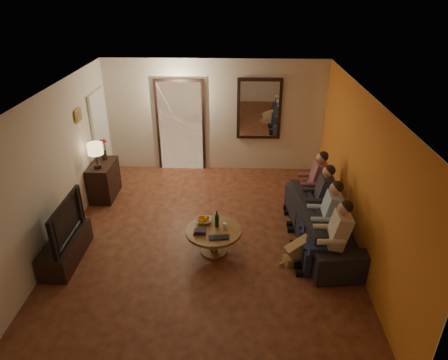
{
  "coord_description": "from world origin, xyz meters",
  "views": [
    {
      "loc": [
        0.51,
        -5.79,
        4.17
      ],
      "look_at": [
        0.3,
        0.3,
        1.05
      ],
      "focal_mm": 32.0,
      "sensor_mm": 36.0,
      "label": 1
    }
  ],
  "objects_px": {
    "sofa": "(326,222)",
    "person_b": "(325,219)",
    "wine_bottle": "(217,219)",
    "coffee_table": "(214,241)",
    "table_lamp": "(96,156)",
    "bowl": "(204,221)",
    "tv": "(60,221)",
    "person_a": "(333,241)",
    "dresser": "(104,180)",
    "person_c": "(319,201)",
    "person_d": "(313,185)",
    "dog": "(300,248)",
    "laptop": "(219,239)",
    "tv_stand": "(66,249)"
  },
  "relations": [
    {
      "from": "tv",
      "to": "person_a",
      "type": "relative_size",
      "value": 0.98
    },
    {
      "from": "person_c",
      "to": "wine_bottle",
      "type": "distance_m",
      "value": 1.9
    },
    {
      "from": "person_c",
      "to": "bowl",
      "type": "xyz_separation_m",
      "value": [
        -2.02,
        -0.53,
        -0.12
      ]
    },
    {
      "from": "table_lamp",
      "to": "sofa",
      "type": "bearing_deg",
      "value": -15.37
    },
    {
      "from": "person_d",
      "to": "dog",
      "type": "bearing_deg",
      "value": -105.76
    },
    {
      "from": "sofa",
      "to": "laptop",
      "type": "height_order",
      "value": "sofa"
    },
    {
      "from": "tv",
      "to": "dog",
      "type": "relative_size",
      "value": 2.09
    },
    {
      "from": "tv_stand",
      "to": "wine_bottle",
      "type": "bearing_deg",
      "value": 8.71
    },
    {
      "from": "table_lamp",
      "to": "person_a",
      "type": "bearing_deg",
      "value": -26.27
    },
    {
      "from": "sofa",
      "to": "person_a",
      "type": "bearing_deg",
      "value": 168.4
    },
    {
      "from": "tv_stand",
      "to": "laptop",
      "type": "distance_m",
      "value": 2.51
    },
    {
      "from": "dresser",
      "to": "tv_stand",
      "type": "xyz_separation_m",
      "value": [
        0.0,
        -2.14,
        -0.17
      ]
    },
    {
      "from": "person_a",
      "to": "bowl",
      "type": "distance_m",
      "value": 2.13
    },
    {
      "from": "sofa",
      "to": "dog",
      "type": "bearing_deg",
      "value": 135.44
    },
    {
      "from": "dresser",
      "to": "person_d",
      "type": "bearing_deg",
      "value": -6.9
    },
    {
      "from": "coffee_table",
      "to": "person_a",
      "type": "bearing_deg",
      "value": -13.84
    },
    {
      "from": "sofa",
      "to": "table_lamp",
      "type": "bearing_deg",
      "value": 69.37
    },
    {
      "from": "wine_bottle",
      "to": "laptop",
      "type": "bearing_deg",
      "value": -82.5
    },
    {
      "from": "sofa",
      "to": "person_b",
      "type": "relative_size",
      "value": 2.06
    },
    {
      "from": "coffee_table",
      "to": "laptop",
      "type": "distance_m",
      "value": 0.38
    },
    {
      "from": "tv_stand",
      "to": "person_d",
      "type": "xyz_separation_m",
      "value": [
        4.24,
        1.62,
        0.39
      ]
    },
    {
      "from": "wine_bottle",
      "to": "bowl",
      "type": "bearing_deg",
      "value": 152.45
    },
    {
      "from": "dresser",
      "to": "coffee_table",
      "type": "xyz_separation_m",
      "value": [
        2.4,
        -1.86,
        -0.15
      ]
    },
    {
      "from": "table_lamp",
      "to": "laptop",
      "type": "xyz_separation_m",
      "value": [
        2.5,
        -1.92,
        -0.56
      ]
    },
    {
      "from": "person_d",
      "to": "wine_bottle",
      "type": "height_order",
      "value": "person_d"
    },
    {
      "from": "tv",
      "to": "table_lamp",
      "type": "bearing_deg",
      "value": 0.0
    },
    {
      "from": "coffee_table",
      "to": "table_lamp",
      "type": "bearing_deg",
      "value": 145.66
    },
    {
      "from": "person_c",
      "to": "wine_bottle",
      "type": "height_order",
      "value": "person_c"
    },
    {
      "from": "tv_stand",
      "to": "laptop",
      "type": "bearing_deg",
      "value": -0.1
    },
    {
      "from": "dresser",
      "to": "person_b",
      "type": "xyz_separation_m",
      "value": [
        4.24,
        -1.71,
        0.22
      ]
    },
    {
      "from": "tv_stand",
      "to": "bowl",
      "type": "relative_size",
      "value": 4.76
    },
    {
      "from": "laptop",
      "to": "person_a",
      "type": "bearing_deg",
      "value": -11.3
    },
    {
      "from": "dog",
      "to": "bowl",
      "type": "height_order",
      "value": "dog"
    },
    {
      "from": "person_c",
      "to": "bowl",
      "type": "distance_m",
      "value": 2.09
    },
    {
      "from": "person_b",
      "to": "coffee_table",
      "type": "xyz_separation_m",
      "value": [
        -1.84,
        -0.15,
        -0.38
      ]
    },
    {
      "from": "coffee_table",
      "to": "bowl",
      "type": "bearing_deg",
      "value": 129.29
    },
    {
      "from": "dresser",
      "to": "person_c",
      "type": "relative_size",
      "value": 0.71
    },
    {
      "from": "sofa",
      "to": "wine_bottle",
      "type": "bearing_deg",
      "value": 95.13
    },
    {
      "from": "dresser",
      "to": "person_c",
      "type": "xyz_separation_m",
      "value": [
        4.24,
        -1.11,
        0.22
      ]
    },
    {
      "from": "bowl",
      "to": "dog",
      "type": "bearing_deg",
      "value": -15.34
    },
    {
      "from": "tv",
      "to": "person_a",
      "type": "xyz_separation_m",
      "value": [
        4.24,
        -0.18,
        -0.15
      ]
    },
    {
      "from": "table_lamp",
      "to": "tv_stand",
      "type": "xyz_separation_m",
      "value": [
        0.0,
        -1.92,
        -0.82
      ]
    },
    {
      "from": "person_b",
      "to": "wine_bottle",
      "type": "bearing_deg",
      "value": -178.51
    },
    {
      "from": "person_b",
      "to": "wine_bottle",
      "type": "distance_m",
      "value": 1.79
    },
    {
      "from": "person_c",
      "to": "person_d",
      "type": "height_order",
      "value": "same"
    },
    {
      "from": "dresser",
      "to": "sofa",
      "type": "bearing_deg",
      "value": -18.04
    },
    {
      "from": "dresser",
      "to": "wine_bottle",
      "type": "bearing_deg",
      "value": -35.68
    },
    {
      "from": "person_a",
      "to": "dresser",
      "type": "bearing_deg",
      "value": 151.39
    },
    {
      "from": "tv",
      "to": "person_c",
      "type": "relative_size",
      "value": 0.98
    },
    {
      "from": "sofa",
      "to": "bowl",
      "type": "relative_size",
      "value": 9.56
    }
  ]
}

